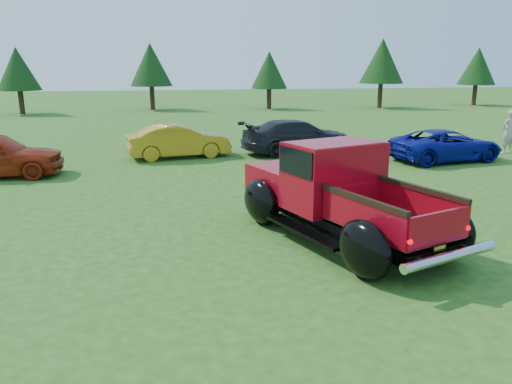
% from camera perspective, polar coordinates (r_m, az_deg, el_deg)
% --- Properties ---
extents(ground, '(120.00, 120.00, 0.00)m').
position_cam_1_polar(ground, '(9.73, 1.69, -6.69)').
color(ground, '#285016').
rests_on(ground, ground).
extents(tree_west, '(2.94, 2.94, 4.60)m').
position_cam_1_polar(tree_west, '(39.22, -25.59, 12.56)').
color(tree_west, '#332114').
rests_on(tree_west, ground).
extents(tree_mid_left, '(3.20, 3.20, 5.00)m').
position_cam_1_polar(tree_mid_left, '(39.90, -11.95, 14.04)').
color(tree_mid_left, '#332114').
rests_on(tree_mid_left, ground).
extents(tree_mid_right, '(2.82, 2.82, 4.40)m').
position_cam_1_polar(tree_mid_right, '(39.67, 1.52, 13.75)').
color(tree_mid_right, '#332114').
rests_on(tree_mid_right, ground).
extents(tree_east, '(3.46, 3.46, 5.40)m').
position_cam_1_polar(tree_east, '(41.91, 14.21, 14.30)').
color(tree_east, '#332114').
rests_on(tree_east, ground).
extents(tree_far_east, '(3.07, 3.07, 4.80)m').
position_cam_1_polar(tree_far_east, '(47.10, 23.99, 13.00)').
color(tree_far_east, '#332114').
rests_on(tree_far_east, ground).
extents(pickup_truck, '(3.89, 5.64, 1.97)m').
position_cam_1_polar(pickup_truck, '(10.50, 8.75, 0.10)').
color(pickup_truck, black).
rests_on(pickup_truck, ground).
extents(show_car_yellow, '(4.02, 2.05, 1.26)m').
position_cam_1_polar(show_car_yellow, '(19.32, -8.84, 5.77)').
color(show_car_yellow, '#B77E18').
rests_on(show_car_yellow, ground).
extents(show_car_grey, '(4.86, 2.74, 1.33)m').
position_cam_1_polar(show_car_grey, '(20.19, 4.79, 6.36)').
color(show_car_grey, black).
rests_on(show_car_grey, ground).
extents(show_car_blue, '(4.45, 2.58, 1.16)m').
position_cam_1_polar(show_car_blue, '(19.72, 20.89, 5.02)').
color(show_car_blue, navy).
rests_on(show_car_blue, ground).
extents(spectator, '(0.72, 0.56, 1.74)m').
position_cam_1_polar(spectator, '(22.40, 26.89, 6.18)').
color(spectator, '#ACA695').
rests_on(spectator, ground).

